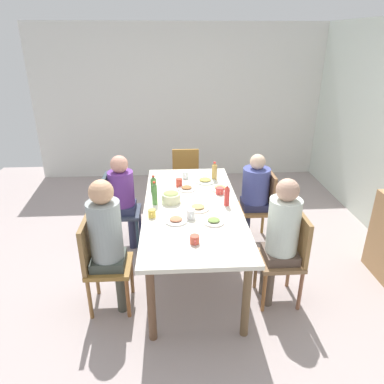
{
  "coord_description": "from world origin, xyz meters",
  "views": [
    {
      "loc": [
        3.28,
        -0.19,
        2.37
      ],
      "look_at": [
        0.0,
        0.0,
        0.92
      ],
      "focal_mm": 33.18,
      "sensor_mm": 36.0,
      "label": 1
    }
  ],
  "objects_px": {
    "cup_0": "(195,240)",
    "chair_0": "(100,260)",
    "plate_5": "(198,208)",
    "plate_4": "(205,181)",
    "plate_2": "(187,188)",
    "person_3": "(282,232)",
    "plate_1": "(220,188)",
    "cup_5": "(185,175)",
    "dining_table": "(192,212)",
    "person_0": "(107,235)",
    "bowl_0": "(171,197)",
    "chair_2": "(186,177)",
    "chair_4": "(116,207)",
    "bottle_1": "(214,171)",
    "person_1": "(255,190)",
    "bottle_0": "(154,184)",
    "person_4": "(123,193)",
    "chair_3": "(288,254)",
    "plate_3": "(176,220)",
    "chair_1": "(261,203)",
    "plate_0": "(214,221)",
    "cup_4": "(191,214)",
    "bottle_3": "(155,194)",
    "cup_2": "(220,191)",
    "bottle_2": "(227,196)",
    "cup_3": "(152,213)"
  },
  "relations": [
    {
      "from": "cup_2",
      "to": "bottle_2",
      "type": "bearing_deg",
      "value": 6.21
    },
    {
      "from": "plate_3",
      "to": "bottle_3",
      "type": "distance_m",
      "value": 0.45
    },
    {
      "from": "plate_1",
      "to": "cup_5",
      "type": "bearing_deg",
      "value": -134.26
    },
    {
      "from": "plate_2",
      "to": "bowl_0",
      "type": "xyz_separation_m",
      "value": [
        0.33,
        -0.18,
        0.05
      ]
    },
    {
      "from": "bottle_2",
      "to": "plate_0",
      "type": "bearing_deg",
      "value": -25.71
    },
    {
      "from": "chair_3",
      "to": "cup_5",
      "type": "height_order",
      "value": "chair_3"
    },
    {
      "from": "person_3",
      "to": "plate_4",
      "type": "distance_m",
      "value": 1.32
    },
    {
      "from": "cup_0",
      "to": "plate_2",
      "type": "bearing_deg",
      "value": -179.24
    },
    {
      "from": "chair_1",
      "to": "bottle_0",
      "type": "xyz_separation_m",
      "value": [
        0.17,
        -1.28,
        0.35
      ]
    },
    {
      "from": "plate_5",
      "to": "chair_3",
      "type": "bearing_deg",
      "value": 60.7
    },
    {
      "from": "plate_2",
      "to": "cup_5",
      "type": "distance_m",
      "value": 0.35
    },
    {
      "from": "plate_0",
      "to": "cup_4",
      "type": "height_order",
      "value": "cup_4"
    },
    {
      "from": "person_1",
      "to": "bottle_3",
      "type": "height_order",
      "value": "person_1"
    },
    {
      "from": "plate_5",
      "to": "cup_5",
      "type": "bearing_deg",
      "value": -173.94
    },
    {
      "from": "chair_3",
      "to": "chair_1",
      "type": "bearing_deg",
      "value": 180.0
    },
    {
      "from": "cup_3",
      "to": "bottle_1",
      "type": "height_order",
      "value": "bottle_1"
    },
    {
      "from": "person_4",
      "to": "bowl_0",
      "type": "distance_m",
      "value": 0.74
    },
    {
      "from": "plate_3",
      "to": "cup_5",
      "type": "bearing_deg",
      "value": 173.01
    },
    {
      "from": "plate_5",
      "to": "plate_4",
      "type": "bearing_deg",
      "value": 169.1
    },
    {
      "from": "plate_4",
      "to": "bottle_3",
      "type": "height_order",
      "value": "bottle_3"
    },
    {
      "from": "plate_3",
      "to": "bottle_1",
      "type": "distance_m",
      "value": 1.15
    },
    {
      "from": "person_4",
      "to": "cup_2",
      "type": "relative_size",
      "value": 9.32
    },
    {
      "from": "bottle_3",
      "to": "chair_2",
      "type": "bearing_deg",
      "value": 164.94
    },
    {
      "from": "person_1",
      "to": "dining_table",
      "type": "bearing_deg",
      "value": -55.11
    },
    {
      "from": "plate_4",
      "to": "cup_0",
      "type": "distance_m",
      "value": 1.39
    },
    {
      "from": "dining_table",
      "to": "person_0",
      "type": "height_order",
      "value": "person_0"
    },
    {
      "from": "plate_5",
      "to": "chair_2",
      "type": "bearing_deg",
      "value": -177.97
    },
    {
      "from": "cup_2",
      "to": "cup_5",
      "type": "distance_m",
      "value": 0.61
    },
    {
      "from": "chair_4",
      "to": "bottle_0",
      "type": "distance_m",
      "value": 0.61
    },
    {
      "from": "person_1",
      "to": "person_3",
      "type": "xyz_separation_m",
      "value": [
        1.09,
        0.0,
        0.06
      ]
    },
    {
      "from": "chair_1",
      "to": "cup_2",
      "type": "distance_m",
      "value": 0.68
    },
    {
      "from": "chair_3",
      "to": "plate_0",
      "type": "relative_size",
      "value": 4.4
    },
    {
      "from": "bowl_0",
      "to": "cup_3",
      "type": "height_order",
      "value": "bowl_0"
    },
    {
      "from": "chair_4",
      "to": "plate_4",
      "type": "distance_m",
      "value": 1.11
    },
    {
      "from": "cup_0",
      "to": "chair_0",
      "type": "bearing_deg",
      "value": -102.51
    },
    {
      "from": "plate_3",
      "to": "bottle_1",
      "type": "relative_size",
      "value": 0.96
    },
    {
      "from": "plate_3",
      "to": "cup_5",
      "type": "relative_size",
      "value": 2.0
    },
    {
      "from": "bottle_3",
      "to": "dining_table",
      "type": "bearing_deg",
      "value": 82.63
    },
    {
      "from": "chair_2",
      "to": "chair_4",
      "type": "distance_m",
      "value": 1.27
    },
    {
      "from": "chair_4",
      "to": "cup_3",
      "type": "relative_size",
      "value": 8.39
    },
    {
      "from": "bottle_0",
      "to": "bottle_2",
      "type": "xyz_separation_m",
      "value": [
        0.4,
        0.76,
        0.02
      ]
    },
    {
      "from": "person_3",
      "to": "cup_5",
      "type": "height_order",
      "value": "person_3"
    },
    {
      "from": "person_3",
      "to": "plate_1",
      "type": "relative_size",
      "value": 5.47
    },
    {
      "from": "bottle_3",
      "to": "chair_3",
      "type": "bearing_deg",
      "value": 64.65
    },
    {
      "from": "bowl_0",
      "to": "plate_5",
      "type": "bearing_deg",
      "value": 56.96
    },
    {
      "from": "dining_table",
      "to": "bottle_1",
      "type": "relative_size",
      "value": 9.69
    },
    {
      "from": "chair_3",
      "to": "plate_1",
      "type": "bearing_deg",
      "value": -150.83
    },
    {
      "from": "person_3",
      "to": "plate_1",
      "type": "height_order",
      "value": "person_3"
    },
    {
      "from": "chair_4",
      "to": "cup_5",
      "type": "relative_size",
      "value": 8.35
    },
    {
      "from": "plate_0",
      "to": "cup_5",
      "type": "distance_m",
      "value": 1.17
    }
  ]
}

